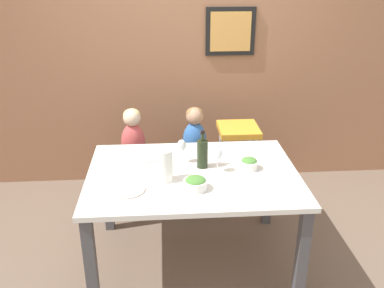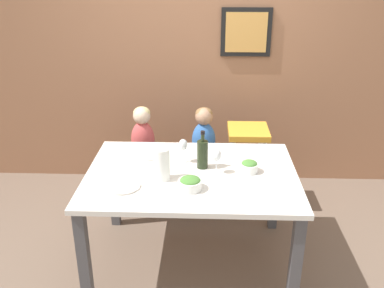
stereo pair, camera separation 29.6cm
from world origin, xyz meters
The scene contains 16 objects.
ground_plane centered at (0.00, 0.00, 0.00)m, with size 14.00×14.00×0.00m, color #705B4C.
wall_back centered at (0.00, 1.39, 1.35)m, with size 10.00×0.09×2.70m.
dining_table centered at (0.00, 0.00, 0.65)m, with size 1.46×1.05×0.74m.
chair_far_left centered at (-0.46, 0.81, 0.40)m, with size 0.41×0.44×0.48m.
chair_far_center centered at (0.08, 0.81, 0.40)m, with size 0.41×0.44×0.48m.
chair_right_highchair centered at (0.46, 0.81, 0.60)m, with size 0.35×0.37×0.76m.
person_child_left centered at (-0.46, 0.81, 0.71)m, with size 0.21×0.19×0.46m.
person_child_center centered at (0.08, 0.81, 0.71)m, with size 0.21×0.19×0.46m.
wine_bottle centered at (0.07, 0.08, 0.85)m, with size 0.08×0.08×0.28m.
paper_towel_roll centered at (-0.19, -0.11, 0.85)m, with size 0.10×0.10×0.22m.
wine_glass_near centered at (0.17, 0.00, 0.87)m, with size 0.06×0.06×0.18m.
wine_glass_far centered at (-0.07, 0.17, 0.87)m, with size 0.06×0.06×0.18m.
salad_bowl_large centered at (0.00, -0.23, 0.78)m, with size 0.16×0.16×0.08m.
salad_bowl_small centered at (0.40, 0.03, 0.78)m, with size 0.13×0.13×0.08m.
dinner_plate_front_left centered at (-0.44, -0.23, 0.75)m, with size 0.23×0.23×0.01m.
dinner_plate_back_left centered at (-0.34, 0.28, 0.75)m, with size 0.23×0.23×0.01m.
Camera 1 is at (-0.19, -2.63, 2.09)m, focal length 40.00 mm.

